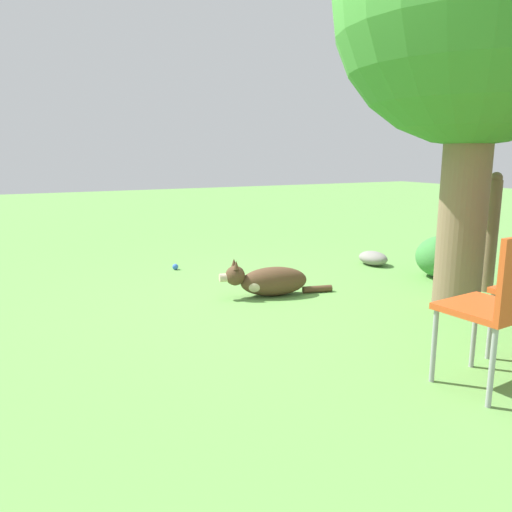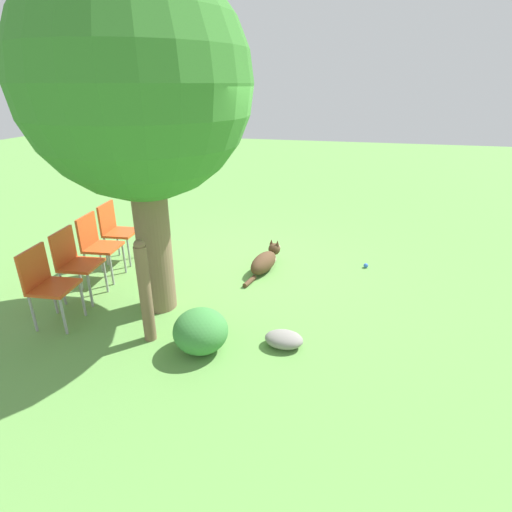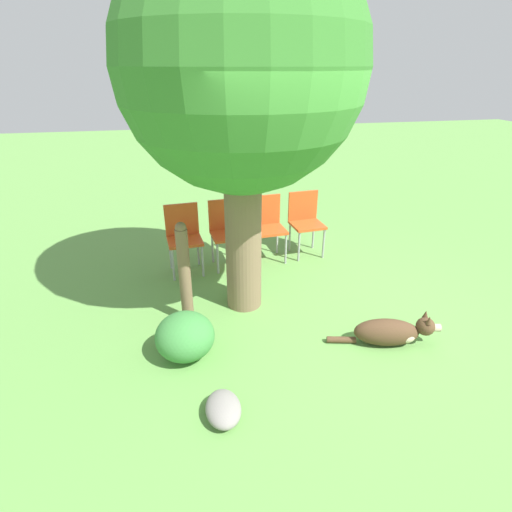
{
  "view_description": "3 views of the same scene",
  "coord_description": "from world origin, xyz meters",
  "px_view_note": "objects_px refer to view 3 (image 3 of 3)",
  "views": [
    {
      "loc": [
        3.38,
        -2.69,
        1.31
      ],
      "look_at": [
        -0.69,
        -0.55,
        0.37
      ],
      "focal_mm": 35.0,
      "sensor_mm": 36.0,
      "label": 1
    },
    {
      "loc": [
        -1.67,
        4.71,
        2.53
      ],
      "look_at": [
        -0.46,
        -0.33,
        0.27
      ],
      "focal_mm": 28.0,
      "sensor_mm": 36.0,
      "label": 2
    },
    {
      "loc": [
        -3.47,
        1.49,
        2.54
      ],
      "look_at": [
        0.74,
        0.63,
        0.47
      ],
      "focal_mm": 28.0,
      "sensor_mm": 36.0,
      "label": 3
    }
  ],
  "objects_px": {
    "dog": "(392,332)",
    "fence_post": "(185,273)",
    "red_chair_1": "(267,223)",
    "red_chair_0": "(305,218)",
    "oak_tree": "(241,70)",
    "red_chair_3": "(184,234)",
    "red_chair_2": "(227,228)"
  },
  "relations": [
    {
      "from": "fence_post",
      "to": "red_chair_3",
      "type": "bearing_deg",
      "value": -1.69
    },
    {
      "from": "red_chair_1",
      "to": "fence_post",
      "type": "bearing_deg",
      "value": -46.38
    },
    {
      "from": "fence_post",
      "to": "red_chair_0",
      "type": "bearing_deg",
      "value": -51.22
    },
    {
      "from": "fence_post",
      "to": "red_chair_3",
      "type": "height_order",
      "value": "fence_post"
    },
    {
      "from": "dog",
      "to": "red_chair_3",
      "type": "distance_m",
      "value": 2.84
    },
    {
      "from": "red_chair_2",
      "to": "red_chair_3",
      "type": "relative_size",
      "value": 1.0
    },
    {
      "from": "dog",
      "to": "red_chair_3",
      "type": "bearing_deg",
      "value": 146.85
    },
    {
      "from": "oak_tree",
      "to": "red_chair_3",
      "type": "xyz_separation_m",
      "value": [
        1.01,
        0.62,
        -1.96
      ]
    },
    {
      "from": "red_chair_2",
      "to": "dog",
      "type": "bearing_deg",
      "value": 27.61
    },
    {
      "from": "red_chair_0",
      "to": "fence_post",
      "type": "bearing_deg",
      "value": -56.16
    },
    {
      "from": "oak_tree",
      "to": "dog",
      "type": "distance_m",
      "value": 2.88
    },
    {
      "from": "red_chair_0",
      "to": "dog",
      "type": "bearing_deg",
      "value": -0.19
    },
    {
      "from": "red_chair_0",
      "to": "red_chair_3",
      "type": "bearing_deg",
      "value": -87.8
    },
    {
      "from": "dog",
      "to": "red_chair_0",
      "type": "distance_m",
      "value": 2.3
    },
    {
      "from": "oak_tree",
      "to": "red_chair_0",
      "type": "distance_m",
      "value": 2.57
    },
    {
      "from": "oak_tree",
      "to": "red_chair_2",
      "type": "xyz_separation_m",
      "value": [
        1.08,
        0.04,
        -1.96
      ]
    },
    {
      "from": "fence_post",
      "to": "red_chair_1",
      "type": "xyz_separation_m",
      "value": [
        1.36,
        -1.2,
        -0.05
      ]
    },
    {
      "from": "red_chair_1",
      "to": "red_chair_2",
      "type": "bearing_deg",
      "value": -87.8
    },
    {
      "from": "dog",
      "to": "red_chair_0",
      "type": "height_order",
      "value": "red_chair_0"
    },
    {
      "from": "dog",
      "to": "red_chair_3",
      "type": "relative_size",
      "value": 1.2
    },
    {
      "from": "red_chair_2",
      "to": "red_chair_3",
      "type": "xyz_separation_m",
      "value": [
        -0.07,
        0.58,
        0.0
      ]
    },
    {
      "from": "red_chair_0",
      "to": "red_chair_1",
      "type": "bearing_deg",
      "value": -87.8
    },
    {
      "from": "oak_tree",
      "to": "red_chair_2",
      "type": "bearing_deg",
      "value": 2.27
    },
    {
      "from": "fence_post",
      "to": "red_chair_1",
      "type": "height_order",
      "value": "fence_post"
    },
    {
      "from": "dog",
      "to": "fence_post",
      "type": "bearing_deg",
      "value": 170.53
    },
    {
      "from": "oak_tree",
      "to": "red_chair_2",
      "type": "relative_size",
      "value": 4.08
    },
    {
      "from": "fence_post",
      "to": "red_chair_3",
      "type": "relative_size",
      "value": 1.27
    },
    {
      "from": "dog",
      "to": "red_chair_2",
      "type": "height_order",
      "value": "red_chair_2"
    },
    {
      "from": "red_chair_1",
      "to": "red_chair_0",
      "type": "bearing_deg",
      "value": 92.2
    },
    {
      "from": "dog",
      "to": "fence_post",
      "type": "distance_m",
      "value": 2.18
    },
    {
      "from": "red_chair_3",
      "to": "red_chair_1",
      "type": "bearing_deg",
      "value": 92.2
    },
    {
      "from": "oak_tree",
      "to": "fence_post",
      "type": "distance_m",
      "value": 2.03
    }
  ]
}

